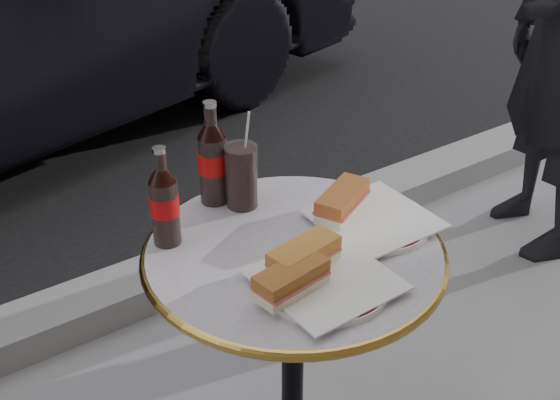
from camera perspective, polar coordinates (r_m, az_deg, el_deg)
curb at (r=2.47m, az=-11.39°, el=-7.08°), size 40.00×0.20×0.12m
bistro_table at (r=1.66m, az=1.02°, el=-14.34°), size 0.62×0.62×0.73m
plate_left at (r=1.32m, az=3.70°, el=-6.73°), size 0.28×0.28×0.01m
plate_right at (r=1.51m, az=7.61°, el=-1.74°), size 0.28×0.28×0.01m
sandwich_left_a at (r=1.27m, az=0.92°, el=-6.59°), size 0.15×0.09×0.05m
sandwich_left_b at (r=1.33m, az=1.96°, el=-4.70°), size 0.15×0.09×0.05m
sandwich_right at (r=1.50m, az=5.08°, el=-0.19°), size 0.17×0.13×0.05m
cola_bottle_left at (r=1.40m, az=-9.44°, el=0.30°), size 0.07×0.07×0.22m
cola_bottle_right at (r=1.53m, az=-5.52°, el=3.83°), size 0.08×0.08×0.24m
cola_glass at (r=1.53m, az=-3.15°, el=1.95°), size 0.09×0.09×0.15m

